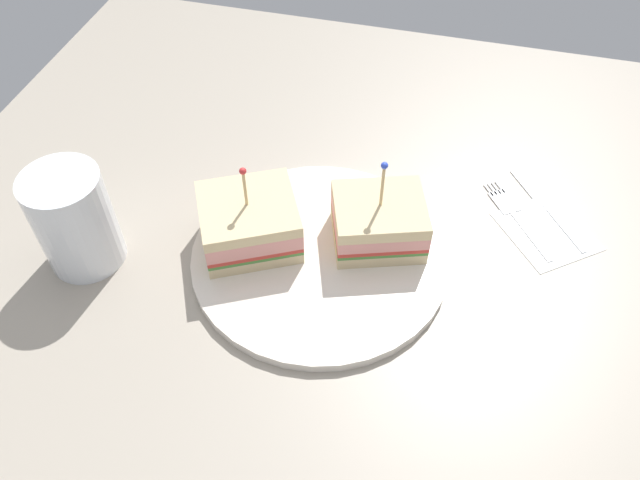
{
  "coord_description": "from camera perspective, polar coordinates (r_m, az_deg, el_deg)",
  "views": [
    {
      "loc": [
        -40.02,
        -10.42,
        50.41
      ],
      "look_at": [
        0.0,
        0.0,
        3.06
      ],
      "focal_mm": 35.21,
      "sensor_mm": 36.0,
      "label": 1
    }
  ],
  "objects": [
    {
      "name": "drink_glass",
      "position": [
        0.66,
        -21.32,
        1.44
      ],
      "size": [
        7.69,
        7.69,
        10.9
      ],
      "color": "beige",
      "rests_on": "ground_plane"
    },
    {
      "name": "ground_plane",
      "position": [
        0.66,
        0.0,
        -2.32
      ],
      "size": [
        92.83,
        92.83,
        2.0
      ],
      "primitive_type": "cube",
      "color": "#9E9384"
    },
    {
      "name": "fork",
      "position": [
        0.73,
        17.02,
        2.57
      ],
      "size": [
        10.92,
        7.94,
        0.35
      ],
      "color": "silver",
      "rests_on": "ground_plane"
    },
    {
      "name": "knife",
      "position": [
        0.75,
        19.67,
        3.2
      ],
      "size": [
        11.83,
        8.53,
        0.35
      ],
      "color": "silver",
      "rests_on": "ground_plane"
    },
    {
      "name": "plate",
      "position": [
        0.65,
        0.0,
        -1.47
      ],
      "size": [
        26.47,
        26.47,
        1.06
      ],
      "primitive_type": "cylinder",
      "color": "silver",
      "rests_on": "ground_plane"
    },
    {
      "name": "sandwich_half_back",
      "position": [
        0.64,
        -6.54,
        1.46
      ],
      "size": [
        12.19,
        12.52,
        9.97
      ],
      "color": "beige",
      "rests_on": "plate"
    },
    {
      "name": "sandwich_half_front",
      "position": [
        0.64,
        5.36,
        1.68
      ],
      "size": [
        10.32,
        11.13,
        10.53
      ],
      "color": "beige",
      "rests_on": "plate"
    },
    {
      "name": "napkin",
      "position": [
        0.72,
        19.88,
        0.79
      ],
      "size": [
        12.52,
        12.35,
        0.15
      ],
      "primitive_type": "cube",
      "rotation": [
        0.0,
        0.0,
        6.94
      ],
      "color": "white",
      "rests_on": "ground_plane"
    }
  ]
}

